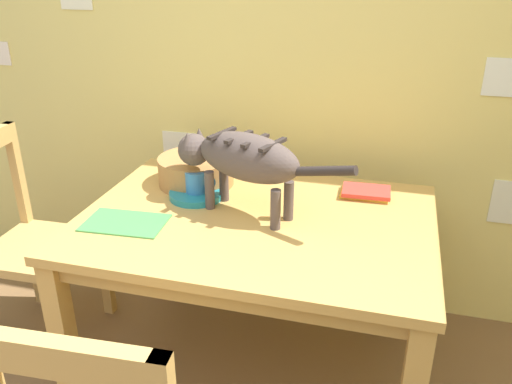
{
  "coord_description": "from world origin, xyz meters",
  "views": [
    {
      "loc": [
        0.52,
        -0.36,
        1.59
      ],
      "look_at": [
        0.07,
        1.29,
        0.82
      ],
      "focal_mm": 37.13,
      "sensor_mm": 36.0,
      "label": 1
    }
  ],
  "objects_px": {
    "wicker_basket": "(196,170)",
    "wooden_chair_near": "(30,243)",
    "book_stack": "(365,192)",
    "cat": "(241,158)",
    "coffee_mug": "(197,182)",
    "dining_table": "(256,238)",
    "saucer_bowl": "(196,194)",
    "magazine": "(125,223)"
  },
  "relations": [
    {
      "from": "dining_table",
      "to": "wicker_basket",
      "type": "bearing_deg",
      "value": 143.65
    },
    {
      "from": "book_stack",
      "to": "wicker_basket",
      "type": "xyz_separation_m",
      "value": [
        -0.69,
        -0.06,
        0.04
      ]
    },
    {
      "from": "book_stack",
      "to": "wooden_chair_near",
      "type": "height_order",
      "value": "wooden_chair_near"
    },
    {
      "from": "wicker_basket",
      "to": "coffee_mug",
      "type": "bearing_deg",
      "value": -67.9
    },
    {
      "from": "dining_table",
      "to": "wicker_basket",
      "type": "distance_m",
      "value": 0.42
    },
    {
      "from": "coffee_mug",
      "to": "saucer_bowl",
      "type": "bearing_deg",
      "value": 180.0
    },
    {
      "from": "cat",
      "to": "wooden_chair_near",
      "type": "distance_m",
      "value": 1.07
    },
    {
      "from": "dining_table",
      "to": "magazine",
      "type": "relative_size",
      "value": 4.44
    },
    {
      "from": "dining_table",
      "to": "wooden_chair_near",
      "type": "xyz_separation_m",
      "value": [
        -1.02,
        0.01,
        -0.18
      ]
    },
    {
      "from": "cat",
      "to": "wooden_chair_near",
      "type": "relative_size",
      "value": 0.75
    },
    {
      "from": "coffee_mug",
      "to": "wooden_chair_near",
      "type": "bearing_deg",
      "value": -173.13
    },
    {
      "from": "saucer_bowl",
      "to": "magazine",
      "type": "relative_size",
      "value": 0.74
    },
    {
      "from": "coffee_mug",
      "to": "wooden_chair_near",
      "type": "xyz_separation_m",
      "value": [
        -0.75,
        -0.09,
        -0.34
      ]
    },
    {
      "from": "wooden_chair_near",
      "to": "book_stack",
      "type": "bearing_deg",
      "value": 99.71
    },
    {
      "from": "dining_table",
      "to": "coffee_mug",
      "type": "height_order",
      "value": "coffee_mug"
    },
    {
      "from": "magazine",
      "to": "wicker_basket",
      "type": "bearing_deg",
      "value": 70.61
    },
    {
      "from": "book_stack",
      "to": "magazine",
      "type": "bearing_deg",
      "value": -149.93
    },
    {
      "from": "cat",
      "to": "book_stack",
      "type": "relative_size",
      "value": 3.56
    },
    {
      "from": "coffee_mug",
      "to": "book_stack",
      "type": "height_order",
      "value": "coffee_mug"
    },
    {
      "from": "saucer_bowl",
      "to": "magazine",
      "type": "bearing_deg",
      "value": -120.92
    },
    {
      "from": "cat",
      "to": "book_stack",
      "type": "xyz_separation_m",
      "value": [
        0.43,
        0.26,
        -0.2
      ]
    },
    {
      "from": "cat",
      "to": "coffee_mug",
      "type": "bearing_deg",
      "value": 89.67
    },
    {
      "from": "book_stack",
      "to": "wicker_basket",
      "type": "height_order",
      "value": "wicker_basket"
    },
    {
      "from": "magazine",
      "to": "book_stack",
      "type": "bearing_deg",
      "value": 26.38
    },
    {
      "from": "coffee_mug",
      "to": "wicker_basket",
      "type": "height_order",
      "value": "wicker_basket"
    },
    {
      "from": "magazine",
      "to": "book_stack",
      "type": "relative_size",
      "value": 1.47
    },
    {
      "from": "saucer_bowl",
      "to": "cat",
      "type": "bearing_deg",
      "value": -19.24
    },
    {
      "from": "cat",
      "to": "wicker_basket",
      "type": "bearing_deg",
      "value": 70.76
    },
    {
      "from": "book_stack",
      "to": "coffee_mug",
      "type": "bearing_deg",
      "value": -163.25
    },
    {
      "from": "cat",
      "to": "book_stack",
      "type": "bearing_deg",
      "value": -39.37
    },
    {
      "from": "coffee_mug",
      "to": "wicker_basket",
      "type": "xyz_separation_m",
      "value": [
        -0.05,
        0.13,
        -0.01
      ]
    },
    {
      "from": "cat",
      "to": "coffee_mug",
      "type": "relative_size",
      "value": 5.67
    },
    {
      "from": "saucer_bowl",
      "to": "magazine",
      "type": "distance_m",
      "value": 0.32
    },
    {
      "from": "cat",
      "to": "saucer_bowl",
      "type": "bearing_deg",
      "value": 90.0
    },
    {
      "from": "dining_table",
      "to": "wooden_chair_near",
      "type": "relative_size",
      "value": 1.37
    },
    {
      "from": "wicker_basket",
      "to": "wooden_chair_near",
      "type": "bearing_deg",
      "value": -162.28
    },
    {
      "from": "dining_table",
      "to": "magazine",
      "type": "height_order",
      "value": "magazine"
    },
    {
      "from": "wicker_basket",
      "to": "wooden_chair_near",
      "type": "distance_m",
      "value": 0.8
    },
    {
      "from": "magazine",
      "to": "wicker_basket",
      "type": "xyz_separation_m",
      "value": [
        0.11,
        0.41,
        0.06
      ]
    },
    {
      "from": "coffee_mug",
      "to": "dining_table",
      "type": "bearing_deg",
      "value": -21.25
    },
    {
      "from": "coffee_mug",
      "to": "book_stack",
      "type": "xyz_separation_m",
      "value": [
        0.64,
        0.19,
        -0.05
      ]
    },
    {
      "from": "saucer_bowl",
      "to": "dining_table",
      "type": "bearing_deg",
      "value": -20.99
    }
  ]
}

